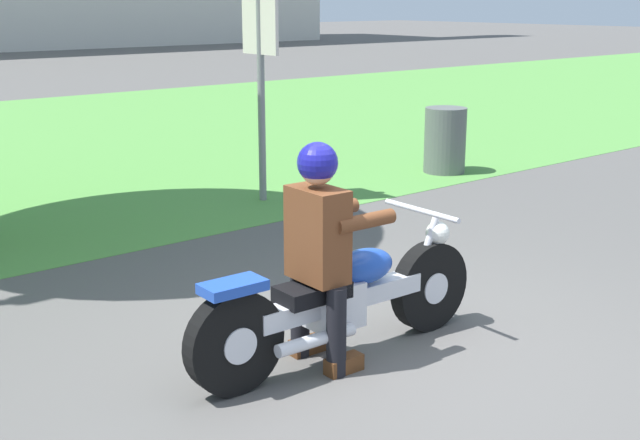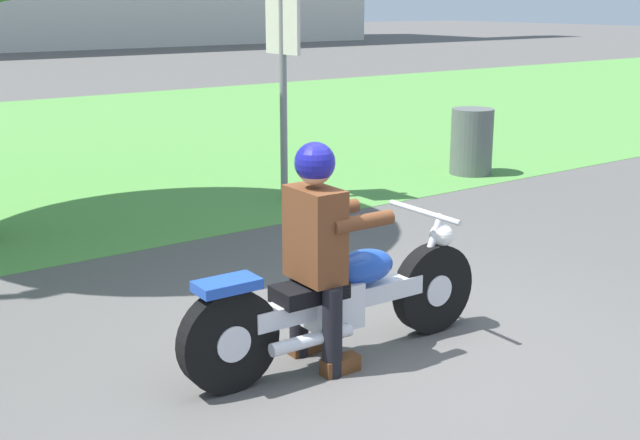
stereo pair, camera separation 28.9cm
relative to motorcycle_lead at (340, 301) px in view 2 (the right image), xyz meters
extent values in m
plane|color=#565451|center=(0.28, -0.26, -0.38)|extent=(120.00, 120.00, 0.00)
cylinder|color=black|center=(0.77, -0.02, -0.08)|extent=(0.61, 0.14, 0.61)
cylinder|color=silver|center=(0.77, -0.02, -0.08)|extent=(0.22, 0.15, 0.21)
cylinder|color=black|center=(-0.78, 0.03, -0.08)|extent=(0.61, 0.14, 0.61)
cylinder|color=silver|center=(-0.78, 0.03, -0.08)|extent=(0.22, 0.15, 0.21)
cube|color=silver|center=(-0.01, 0.00, 0.00)|extent=(1.24, 0.18, 0.12)
cube|color=silver|center=(-0.06, 0.00, -0.02)|extent=(0.33, 0.25, 0.28)
ellipsoid|color=#1E47B2|center=(0.17, 0.00, 0.18)|extent=(0.45, 0.25, 0.22)
cube|color=black|center=(-0.23, 0.01, 0.10)|extent=(0.45, 0.25, 0.10)
cube|color=#1E47B2|center=(-0.78, 0.03, 0.26)|extent=(0.37, 0.21, 0.06)
cylinder|color=silver|center=(0.72, -0.02, 0.17)|extent=(0.25, 0.06, 0.53)
cylinder|color=silver|center=(0.67, -0.02, 0.46)|extent=(0.06, 0.66, 0.04)
sphere|color=white|center=(0.83, -0.02, 0.28)|extent=(0.16, 0.16, 0.16)
cylinder|color=silver|center=(-0.31, -0.13, -0.14)|extent=(0.55, 0.10, 0.08)
cylinder|color=black|center=(-0.18, 0.19, -0.10)|extent=(0.12, 0.12, 0.55)
cube|color=#593319|center=(-0.12, 0.19, -0.33)|extent=(0.24, 0.11, 0.10)
cylinder|color=black|center=(-0.19, -0.17, -0.10)|extent=(0.12, 0.12, 0.55)
cube|color=#593319|center=(-0.13, -0.17, -0.33)|extent=(0.24, 0.11, 0.10)
cube|color=brown|center=(-0.19, 0.01, 0.45)|extent=(0.23, 0.39, 0.56)
cylinder|color=brown|center=(0.04, 0.17, 0.53)|extent=(0.42, 0.10, 0.09)
cylinder|color=brown|center=(0.03, -0.17, 0.53)|extent=(0.42, 0.10, 0.09)
sphere|color=#D8A884|center=(-0.19, 0.01, 0.85)|extent=(0.20, 0.20, 0.20)
sphere|color=navy|center=(-0.19, 0.01, 0.88)|extent=(0.24, 0.24, 0.24)
cylinder|color=#595E5B|center=(4.79, 3.46, 0.04)|extent=(0.53, 0.53, 0.84)
cylinder|color=gray|center=(2.09, 3.72, 0.92)|extent=(0.08, 0.08, 2.60)
cube|color=silver|center=(2.09, 3.72, 1.67)|extent=(0.04, 0.60, 0.90)
camera|label=1|loc=(-3.17, -3.60, 1.80)|focal=46.48mm
camera|label=2|loc=(-2.94, -3.78, 1.80)|focal=46.48mm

